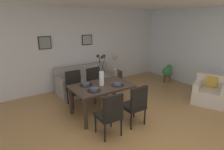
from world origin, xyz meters
The scene contains 22 objects.
ground_plane centered at (0.00, 0.00, 0.00)m, with size 9.00×9.00×0.00m, color #A87A47.
back_wall_panel centered at (0.00, 3.25, 1.30)m, with size 9.00×0.10×2.60m, color silver.
side_window_wall centered at (3.65, 0.40, 1.30)m, with size 0.10×6.30×2.60m, color white.
dining_table centered at (-0.05, 1.08, 0.65)m, with size 1.40×0.93×0.74m.
dining_chair_near_left centered at (-0.39, 0.19, 0.51)m, with size 0.45×0.45×0.92m.
dining_chair_near_right centered at (-0.37, 1.95, 0.51)m, with size 0.44×0.44×0.92m.
dining_chair_far_left centered at (0.29, 0.24, 0.51)m, with size 0.45×0.45×0.92m.
dining_chair_far_right centered at (0.24, 1.94, 0.51)m, with size 0.46×0.46×0.92m.
centerpiece_vase centered at (-0.05, 1.09, 1.02)m, with size 0.21×0.23×0.73m.
placemat_near_left centered at (-0.37, 0.88, 0.74)m, with size 0.32×0.32×0.01m, color black.
bowl_near_left centered at (-0.37, 0.88, 0.78)m, with size 0.17×0.17×0.07m.
placemat_near_right centered at (-0.37, 1.29, 0.74)m, with size 0.32×0.32×0.01m, color black.
bowl_near_right centered at (-0.37, 1.29, 0.78)m, with size 0.17×0.17×0.07m.
placemat_far_left centered at (0.26, 0.88, 0.74)m, with size 0.32×0.32×0.01m, color black.
bowl_far_left centered at (0.26, 0.88, 0.78)m, with size 0.17×0.17×0.07m.
sofa centered at (0.30, 2.70, 0.28)m, with size 1.83×0.84×0.80m.
side_table centered at (1.39, 2.61, 0.26)m, with size 0.36×0.36×0.52m, color #3D2D23.
table_lamp centered at (1.39, 2.61, 0.89)m, with size 0.22×0.22×0.51m.
armchair centered at (2.78, -0.01, 0.29)m, with size 1.06×1.06×0.75m.
framed_picture_left centered at (-0.74, 3.18, 1.58)m, with size 0.37×0.03×0.38m.
framed_picture_center centered at (0.64, 3.18, 1.58)m, with size 0.37×0.03×0.33m.
potted_plant centered at (3.16, 1.81, 0.37)m, with size 0.36×0.36×0.67m.
Camera 1 is at (-2.19, -2.57, 2.29)m, focal length 30.28 mm.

